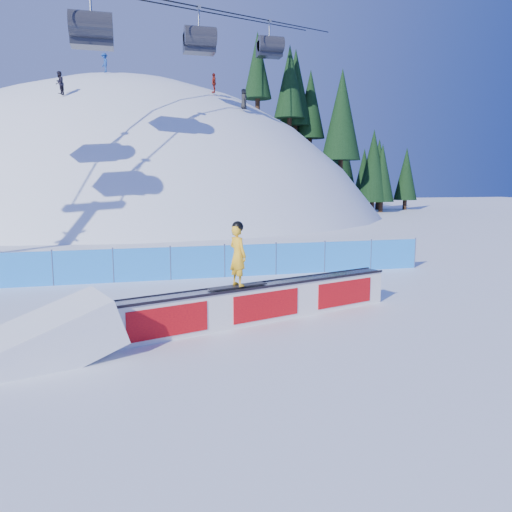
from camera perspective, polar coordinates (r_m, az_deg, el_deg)
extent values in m
plane|color=white|center=(14.01, -12.14, -6.38)|extent=(160.00, 160.00, 0.00)
sphere|color=white|center=(59.58, -13.54, -12.86)|extent=(64.00, 64.00, 64.00)
cylinder|color=#301E13|center=(57.45, 1.17, 15.88)|extent=(0.50, 0.50, 1.40)
cone|color=black|center=(58.19, 1.19, 20.27)|extent=(3.42, 3.42, 7.78)
cylinder|color=#301E13|center=(55.15, 1.35, 16.29)|extent=(0.50, 0.50, 1.40)
cone|color=black|center=(56.07, 1.37, 21.51)|extent=(4.00, 4.00, 9.10)
cylinder|color=#301E13|center=(57.67, 2.53, 15.07)|extent=(0.50, 0.50, 1.40)
cone|color=black|center=(58.21, 2.56, 18.75)|extent=(2.78, 2.78, 6.31)
cylinder|color=#301E13|center=(60.00, 5.08, 12.68)|extent=(0.50, 0.50, 1.40)
cone|color=black|center=(60.37, 5.12, 16.15)|extent=(2.69, 2.69, 6.11)
cylinder|color=#301E13|center=(56.78, 8.55, 10.80)|extent=(0.50, 0.50, 1.40)
cone|color=black|center=(57.09, 8.64, 14.91)|extent=(3.08, 3.08, 6.99)
cylinder|color=#301E13|center=(55.60, 8.96, 10.72)|extent=(0.50, 0.50, 1.40)
cone|color=black|center=(55.88, 9.06, 14.72)|extent=(2.91, 2.91, 6.62)
cylinder|color=#301E13|center=(56.55, 9.97, 9.43)|extent=(0.50, 0.50, 1.40)
cone|color=black|center=(56.85, 10.11, 14.49)|extent=(3.89, 3.89, 8.84)
cylinder|color=#301E13|center=(57.07, 11.56, 7.42)|extent=(0.50, 0.50, 1.40)
cone|color=black|center=(57.17, 11.70, 12.05)|extent=(3.54, 3.54, 8.05)
cylinder|color=#301E13|center=(61.96, 12.02, 5.68)|extent=(0.50, 0.50, 1.40)
cone|color=black|center=(61.92, 12.17, 10.30)|extent=(3.87, 3.87, 8.80)
cylinder|color=#301E13|center=(59.29, 14.78, 5.46)|extent=(0.50, 0.50, 1.40)
cone|color=black|center=(59.23, 14.93, 9.33)|extent=(3.00, 3.00, 6.81)
cylinder|color=#301E13|center=(65.40, 14.51, 5.74)|extent=(0.50, 0.50, 1.40)
cone|color=black|center=(65.36, 14.68, 10.12)|extent=(3.87, 3.87, 8.81)
cylinder|color=#301E13|center=(64.51, 16.50, 5.62)|extent=(0.50, 0.50, 1.40)
cone|color=black|center=(64.50, 16.71, 10.55)|extent=(4.36, 4.36, 9.91)
cube|color=#228AF9|center=(18.28, -12.87, -0.98)|extent=(22.00, 0.03, 1.20)
cylinder|color=#3B456B|center=(18.44, -22.23, -1.17)|extent=(0.05, 0.05, 1.30)
cylinder|color=#3B456B|center=(18.28, -16.00, -0.94)|extent=(0.05, 0.05, 1.30)
cylinder|color=#3B456B|center=(18.33, -9.75, -0.70)|extent=(0.05, 0.05, 1.30)
cylinder|color=#3B456B|center=(18.61, -3.60, -0.46)|extent=(0.05, 0.05, 1.30)
cylinder|color=#3B456B|center=(19.09, 2.30, -0.22)|extent=(0.05, 0.05, 1.30)
cylinder|color=#3B456B|center=(19.76, 7.85, 0.01)|extent=(0.05, 0.05, 1.30)
cylinder|color=#3B456B|center=(20.60, 13.00, 0.22)|extent=(0.05, 0.05, 1.30)
cylinder|color=#3B456B|center=(21.60, 17.70, 0.41)|extent=(0.05, 0.05, 1.30)
cylinder|color=#28282F|center=(32.70, -18.34, 23.78)|extent=(2.40, 1.50, 1.50)
cylinder|color=#28282F|center=(41.55, -6.40, 23.66)|extent=(2.40, 1.50, 1.50)
cylinder|color=#28282F|center=(52.39, 1.72, 23.05)|extent=(2.40, 1.50, 1.50)
cube|color=white|center=(12.84, 0.57, -5.45)|extent=(7.91, 3.00, 0.92)
cube|color=#989AA5|center=(12.73, 0.58, -3.36)|extent=(7.84, 3.00, 0.04)
cube|color=black|center=(12.51, 1.26, -3.53)|extent=(7.77, 2.54, 0.06)
cube|color=black|center=(12.95, -0.08, -3.11)|extent=(7.77, 2.54, 0.06)
cube|color=red|center=(12.63, 1.24, -5.70)|extent=(7.38, 2.41, 0.69)
cube|color=red|center=(13.06, -0.07, -5.21)|extent=(7.38, 2.41, 0.69)
cube|color=black|center=(12.37, -2.08, -3.46)|extent=(1.57, 0.75, 0.03)
imported|color=yellow|center=(12.23, -2.09, 0.07)|extent=(0.56, 0.65, 1.51)
sphere|color=black|center=(12.14, -2.11, 3.36)|extent=(0.28, 0.28, 0.28)
imported|color=black|center=(41.43, -21.56, 17.94)|extent=(0.82, 0.94, 1.65)
imported|color=#A12717|center=(46.11, -4.84, 19.10)|extent=(0.44, 0.98, 1.65)
imported|color=navy|center=(49.77, -16.92, 20.38)|extent=(0.90, 1.20, 1.65)
imported|color=black|center=(44.07, -1.41, 17.51)|extent=(0.61, 0.86, 1.65)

